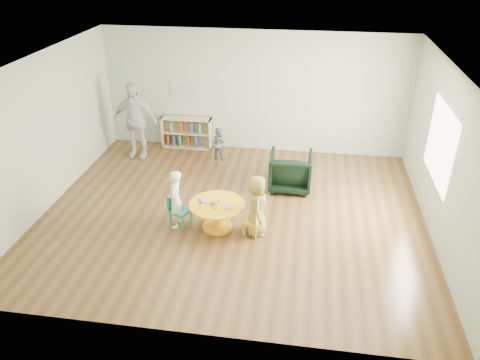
{
  "coord_description": "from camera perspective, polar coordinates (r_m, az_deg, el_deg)",
  "views": [
    {
      "loc": [
        1.25,
        -7.32,
        4.67
      ],
      "look_at": [
        0.18,
        -0.3,
        0.88
      ],
      "focal_mm": 35.0,
      "sensor_mm": 36.0,
      "label": 1
    }
  ],
  "objects": [
    {
      "name": "kid_chair_right",
      "position": [
        8.03,
        1.76,
        -5.01
      ],
      "size": [
        0.35,
        0.35,
        0.52
      ],
      "rotation": [
        0.0,
        0.0,
        1.28
      ],
      "color": "yellow",
      "rests_on": "ground"
    },
    {
      "name": "room",
      "position": [
        7.92,
        -0.85,
        7.6
      ],
      "size": [
        7.1,
        7.0,
        2.8
      ],
      "color": "brown",
      "rests_on": "ground"
    },
    {
      "name": "armchair",
      "position": [
        9.48,
        6.17,
        1.09
      ],
      "size": [
        0.83,
        0.86,
        0.77
      ],
      "primitive_type": "imported",
      "rotation": [
        0.0,
        0.0,
        3.15
      ],
      "color": "black",
      "rests_on": "ground"
    },
    {
      "name": "child_right",
      "position": [
        7.93,
        2.05,
        -3.16
      ],
      "size": [
        0.42,
        0.58,
        1.11
      ],
      "primitive_type": "imported",
      "rotation": [
        0.0,
        0.0,
        1.7
      ],
      "color": "yellow",
      "rests_on": "ground"
    },
    {
      "name": "activity_table",
      "position": [
        8.19,
        -2.81,
        -3.83
      ],
      "size": [
        0.98,
        0.98,
        0.53
      ],
      "rotation": [
        0.0,
        0.0,
        0.09
      ],
      "color": "yellow",
      "rests_on": "ground"
    },
    {
      "name": "child_left",
      "position": [
        8.21,
        -7.9,
        -2.36
      ],
      "size": [
        0.28,
        0.41,
        1.08
      ],
      "primitive_type": "imported",
      "rotation": [
        0.0,
        0.0,
        -1.51
      ],
      "color": "white",
      "rests_on": "ground"
    },
    {
      "name": "adult_caretaker",
      "position": [
        10.91,
        -12.71,
        7.08
      ],
      "size": [
        1.03,
        0.43,
        1.75
      ],
      "primitive_type": "imported",
      "rotation": [
        0.0,
        0.0,
        -0.0
      ],
      "color": "silver",
      "rests_on": "ground"
    },
    {
      "name": "toddler",
      "position": [
        10.72,
        -2.69,
        4.5
      ],
      "size": [
        0.42,
        0.36,
        0.76
      ],
      "primitive_type": "imported",
      "rotation": [
        0.0,
        0.0,
        2.93
      ],
      "color": "#171A39",
      "rests_on": "ground"
    },
    {
      "name": "kid_chair_left",
      "position": [
        8.34,
        -7.53,
        -3.48
      ],
      "size": [
        0.43,
        0.43,
        0.61
      ],
      "rotation": [
        0.0,
        0.0,
        -1.97
      ],
      "color": "#188870",
      "rests_on": "ground"
    },
    {
      "name": "alphabet_poster",
      "position": [
        11.19,
        -6.58,
        10.68
      ],
      "size": [
        0.74,
        0.01,
        0.54
      ],
      "color": "silver",
      "rests_on": "ground"
    },
    {
      "name": "bookshelf",
      "position": [
        11.41,
        -6.54,
        5.77
      ],
      "size": [
        1.2,
        0.3,
        0.75
      ],
      "color": "tan",
      "rests_on": "ground"
    }
  ]
}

